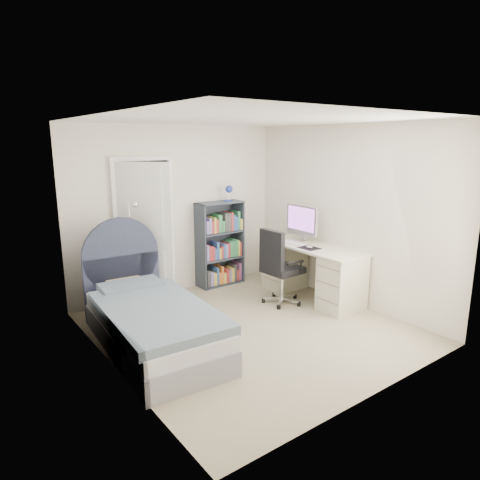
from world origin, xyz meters
TOP-DOWN VIEW (x-y plane):
  - room_shell at (0.00, 0.00)m, footprint 3.50×3.70m
  - door at (-0.64, 1.58)m, footprint 0.92×0.65m
  - bed at (-1.17, 0.33)m, footprint 1.15×2.22m
  - nightstand at (-1.13, 1.41)m, footprint 0.43×0.43m
  - floor_lamp at (-0.92, 1.33)m, footprint 0.22×0.22m
  - bookcase at (0.66, 1.64)m, footprint 0.75×0.32m
  - desk at (1.38, 0.32)m, footprint 0.65×1.62m
  - office_chair at (0.81, 0.42)m, footprint 0.56×0.57m

SIDE VIEW (x-z plane):
  - bed at x=-1.17m, z-range -0.36..0.96m
  - nightstand at x=-1.13m, z-range 0.10..0.73m
  - desk at x=1.38m, z-range -0.23..1.09m
  - office_chair at x=0.81m, z-range 0.05..1.14m
  - floor_lamp at x=-0.92m, z-range -0.14..1.38m
  - bookcase at x=0.66m, z-range -0.17..1.42m
  - door at x=-0.64m, z-range 0.00..2.06m
  - room_shell at x=0.00m, z-range -0.05..2.55m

